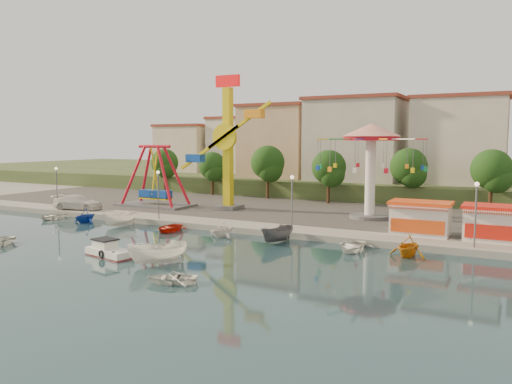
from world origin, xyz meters
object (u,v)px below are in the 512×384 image
Objects in this scene: cabin_motorboat at (108,252)px; van at (78,202)px; pirate_ship_ride at (155,177)px; kamikaze_tower at (230,147)px; wave_swinger at (371,149)px; skiff at (158,253)px.

van is at bearing 153.76° from cabin_motorboat.
pirate_ship_ride is at bearing 132.43° from cabin_motorboat.
pirate_ship_ride reaches higher than cabin_motorboat.
pirate_ship_ride is 0.61× the size of kamikaze_tower.
pirate_ship_ride is 1.61× the size of van.
pirate_ship_ride is 9.98m from van.
kamikaze_tower is 25.55m from cabin_motorboat.
wave_swinger is at bearing -87.29° from van.
kamikaze_tower is 1.42× the size of wave_swinger.
van is (-6.38, -7.10, -2.89)m from pirate_ship_ride.
skiff is (8.31, -24.34, -7.49)m from kamikaze_tower.
wave_swinger is at bearing 5.94° from pirate_ship_ride.
cabin_motorboat is at bearing -141.11° from van.
cabin_motorboat is at bearing -82.57° from kamikaze_tower.
kamikaze_tower reaches higher than pirate_ship_ride.
kamikaze_tower is 3.63× the size of skiff.
cabin_motorboat is 5.20m from skiff.
pirate_ship_ride is 29.61m from skiff.
wave_swinger is (27.59, 2.87, 3.80)m from pirate_ship_ride.
wave_swinger is 27.98m from skiff.
kamikaze_tower is 20.17m from van.
skiff is (5.17, -0.26, 0.47)m from cabin_motorboat.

